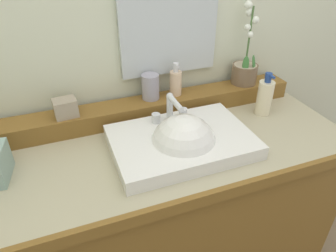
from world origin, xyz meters
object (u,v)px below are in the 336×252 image
object	(u,v)px
potted_plant	(245,67)
trinket_box	(66,108)
lotion_bottle	(265,97)
sink_basin	(183,144)
tumbler_cup	(150,87)
soap_dispenser	(176,82)

from	to	relation	value
potted_plant	trinket_box	world-z (taller)	potted_plant
potted_plant	trinket_box	distance (m)	0.78
potted_plant	lotion_bottle	xyz separation A→B (m)	(0.00, -0.16, -0.07)
trinket_box	lotion_bottle	size ratio (longest dim) A/B	0.45
lotion_bottle	trinket_box	bearing A→B (deg)	169.92
sink_basin	lotion_bottle	distance (m)	0.44
trinket_box	sink_basin	bearing A→B (deg)	-40.14
lotion_bottle	tumbler_cup	bearing A→B (deg)	159.78
sink_basin	tumbler_cup	xyz separation A→B (m)	(-0.03, 0.28, 0.11)
sink_basin	trinket_box	bearing A→B (deg)	145.25
sink_basin	potted_plant	bearing A→B (deg)	33.49
potted_plant	tumbler_cup	bearing A→B (deg)	179.56
sink_basin	lotion_bottle	bearing A→B (deg)	15.25
potted_plant	lotion_bottle	size ratio (longest dim) A/B	1.90
potted_plant	lotion_bottle	world-z (taller)	potted_plant
soap_dispenser	tumbler_cup	world-z (taller)	soap_dispenser
sink_basin	tumbler_cup	size ratio (longest dim) A/B	4.76
potted_plant	lotion_bottle	bearing A→B (deg)	-88.66
lotion_bottle	sink_basin	bearing A→B (deg)	-164.75
sink_basin	soap_dispenser	world-z (taller)	soap_dispenser
soap_dispenser	tumbler_cup	xyz separation A→B (m)	(-0.11, 0.00, -0.00)
tumbler_cup	potted_plant	bearing A→B (deg)	-0.44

